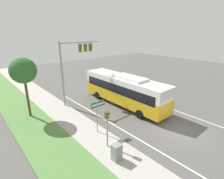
{
  "coord_description": "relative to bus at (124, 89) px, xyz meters",
  "views": [
    {
      "loc": [
        -13.2,
        -6.04,
        8.43
      ],
      "look_at": [
        -0.53,
        8.57,
        1.85
      ],
      "focal_mm": 28.0,
      "sensor_mm": 36.0,
      "label": 1
    }
  ],
  "objects": [
    {
      "name": "lane_divider_near",
      "position": [
        -4.05,
        -7.56,
        -1.99
      ],
      "size": [
        0.14,
        30.0,
        0.01
      ],
      "color": "silver",
      "rests_on": "ground_plane"
    },
    {
      "name": "signal_gantry",
      "position": [
        -3.85,
        4.23,
        3.32
      ],
      "size": [
        5.19,
        0.41,
        7.37
      ],
      "color": "#939399",
      "rests_on": "ground_plane"
    },
    {
      "name": "utility_cabinet",
      "position": [
        -7.06,
        -6.48,
        -1.29
      ],
      "size": [
        0.62,
        0.53,
        1.17
      ],
      "color": "gray",
      "rests_on": "sidewalk"
    },
    {
      "name": "lane_divider_far",
      "position": [
        3.15,
        -7.56,
        -1.99
      ],
      "size": [
        0.14,
        30.0,
        0.01
      ],
      "color": "silver",
      "rests_on": "ground_plane"
    },
    {
      "name": "roadside_tree",
      "position": [
        -9.42,
        4.08,
        2.79
      ],
      "size": [
        2.48,
        2.48,
        5.97
      ],
      "color": "brown",
      "rests_on": "grass_verge"
    },
    {
      "name": "pedestrian_signal",
      "position": [
        -6.61,
        -4.96,
        0.02
      ],
      "size": [
        0.28,
        0.34,
        2.95
      ],
      "color": "#939399",
      "rests_on": "ground_plane"
    },
    {
      "name": "bus",
      "position": [
        0.0,
        0.0,
        0.0
      ],
      "size": [
        2.76,
        11.46,
        3.6
      ],
      "color": "gold",
      "rests_on": "ground_plane"
    },
    {
      "name": "street_sign",
      "position": [
        -5.94,
        -2.87,
        0.1
      ],
      "size": [
        1.35,
        0.08,
        2.94
      ],
      "color": "#939399",
      "rests_on": "ground_plane"
    },
    {
      "name": "sidewalk",
      "position": [
        -6.65,
        -7.56,
        -1.94
      ],
      "size": [
        2.8,
        80.0,
        0.12
      ],
      "color": "#ADA89E",
      "rests_on": "ground_plane"
    },
    {
      "name": "ground_plane",
      "position": [
        -0.45,
        -7.56,
        -2.0
      ],
      "size": [
        80.0,
        80.0,
        0.0
      ],
      "primitive_type": "plane",
      "color": "#565451"
    }
  ]
}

